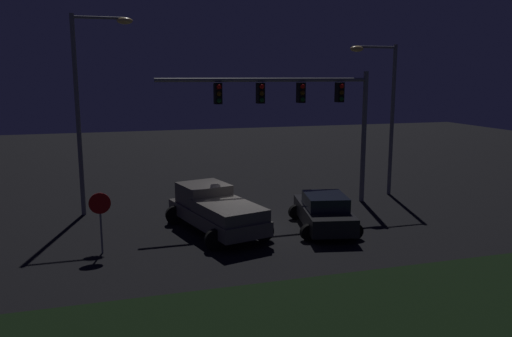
% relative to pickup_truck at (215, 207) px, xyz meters
% --- Properties ---
extents(ground_plane, '(80.00, 80.00, 0.00)m').
position_rel_pickup_truck_xyz_m(ground_plane, '(1.36, 0.06, -1.00)').
color(ground_plane, black).
extents(pickup_truck, '(3.77, 5.73, 1.80)m').
position_rel_pickup_truck_xyz_m(pickup_truck, '(0.00, 0.00, 0.00)').
color(pickup_truck, '#514C47').
rests_on(pickup_truck, ground_plane).
extents(car_sedan, '(3.04, 4.67, 1.51)m').
position_rel_pickup_truck_xyz_m(car_sedan, '(4.40, -0.99, -0.26)').
color(car_sedan, black).
rests_on(car_sedan, ground_plane).
extents(traffic_signal_gantry, '(10.32, 0.56, 6.50)m').
position_rel_pickup_truck_xyz_m(traffic_signal_gantry, '(4.86, 2.86, 4.03)').
color(traffic_signal_gantry, slate).
rests_on(traffic_signal_gantry, ground_plane).
extents(street_lamp_left, '(2.65, 0.44, 8.93)m').
position_rel_pickup_truck_xyz_m(street_lamp_left, '(-4.75, 4.20, 4.56)').
color(street_lamp_left, slate).
rests_on(street_lamp_left, ground_plane).
extents(street_lamp_right, '(2.65, 0.44, 7.86)m').
position_rel_pickup_truck_xyz_m(street_lamp_right, '(9.83, 3.84, 3.98)').
color(street_lamp_right, slate).
rests_on(street_lamp_right, ground_plane).
extents(stop_sign, '(0.76, 0.08, 2.23)m').
position_rel_pickup_truck_xyz_m(stop_sign, '(-4.43, -1.45, 0.56)').
color(stop_sign, slate).
rests_on(stop_sign, ground_plane).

